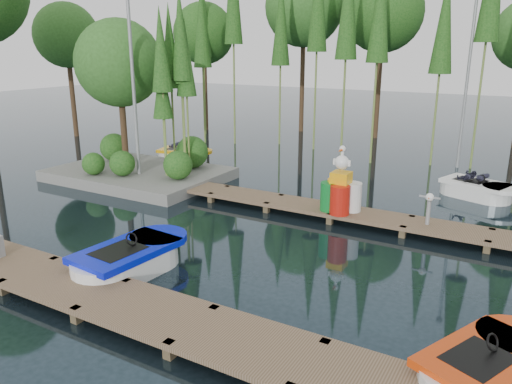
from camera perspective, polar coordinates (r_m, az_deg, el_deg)
The scene contains 14 objects.
ground_plane at distance 13.36m, azimuth -2.94°, elevation -4.75°, with size 90.00×90.00×0.00m, color #1C2B35.
near_dock at distance 10.14m, azimuth -17.17°, elevation -11.28°, with size 18.00×1.50×0.50m.
far_dock at distance 14.91m, azimuth 5.52°, elevation -1.60°, with size 15.00×1.20×0.50m.
island at distance 19.06m, azimuth -13.89°, elevation 11.02°, with size 6.20×4.20×6.75m.
tree_screen at distance 22.86m, azimuth 7.61°, elevation 19.53°, with size 34.42×18.53×10.31m.
lamp_island at distance 17.87m, azimuth -14.01°, elevation 14.15°, with size 0.30×0.30×7.25m.
lamp_rear at distance 21.63m, azimuth 23.21°, elevation 13.65°, with size 0.30×0.30×7.25m.
boat_blue at distance 11.39m, azimuth -14.25°, elevation -7.60°, with size 1.57×3.02×0.98m.
boat_red at distance 8.46m, azimuth 24.75°, elevation -17.94°, with size 2.14×2.86×0.88m.
boat_yellow_far at distance 21.88m, azimuth -8.34°, elevation 4.22°, with size 2.67×1.63×1.24m.
boat_white_far at distance 17.90m, azimuth 23.91°, elevation 0.26°, with size 2.84×1.97×1.23m.
yellow_barrel at distance 14.38m, azimuth 9.29°, elevation -0.27°, with size 0.59×0.59×0.89m, color #F8A80D.
drum_cluster at distance 14.17m, azimuth 9.65°, elevation -0.08°, with size 1.09×1.00×1.89m.
seagull_post at distance 13.71m, azimuth 19.18°, elevation -1.25°, with size 0.53×0.29×0.85m.
Camera 1 is at (6.82, -10.44, 4.82)m, focal length 35.00 mm.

